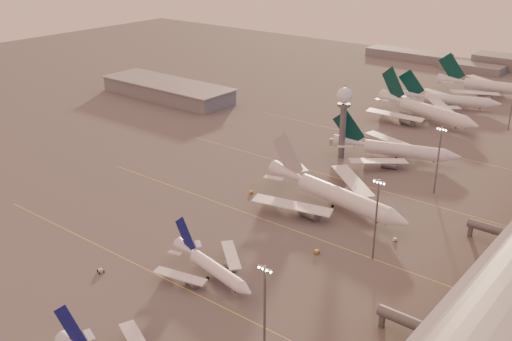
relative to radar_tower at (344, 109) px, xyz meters
The scene contains 21 objects.
ground 121.92m from the radar_tower, 92.39° to the right, with size 700.00×700.00×0.00m, color #605D5D.
taxiway_markings 71.83m from the radar_tower, 68.66° to the right, with size 180.00×185.25×0.02m.
hangar 127.68m from the radar_tower, behind, with size 82.00×27.00×8.50m.
radar_tower is the anchor object (origin of this frame).
mast_a 131.38m from the radar_tower, 66.17° to the right, with size 3.60×0.56×25.00m.
mast_b 82.32m from the radar_tower, 52.43° to the right, with size 3.60×0.56×25.00m.
mast_c 46.66m from the radar_tower, 12.53° to the right, with size 3.60×0.56×25.00m.
distant_horizon 205.86m from the radar_tower, 90.67° to the left, with size 165.00×37.50×9.00m.
narrowbody_mid 105.20m from the radar_tower, 78.55° to the right, with size 33.90×26.80×13.37m.
widebody_white 52.23m from the radar_tower, 61.40° to the right, with size 60.34×47.97×21.35m.
greentail_a 28.11m from the radar_tower, 30.33° to the left, with size 50.91×40.49×19.08m.
greentail_b 70.98m from the radar_tower, 84.38° to the left, with size 60.24×47.88×22.67m.
greentail_c 98.95m from the radar_tower, 85.99° to the left, with size 51.10×40.61×19.23m.
greentail_d 138.88m from the radar_tower, 83.77° to the left, with size 60.04×48.19×21.87m.
gsv_tug_mid 120.91m from the radar_tower, 92.63° to the right, with size 4.25×3.33×1.06m.
gsv_truck_b 83.67m from the radar_tower, 63.52° to the right, with size 6.11×2.40×2.45m.
gsv_truck_c 55.51m from the radar_tower, 96.46° to the right, with size 4.79×5.57×2.21m.
gsv_catering_b 74.53m from the radar_tower, 45.59° to the right, with size 5.05×3.37×3.81m.
gsv_tug_far 28.37m from the radar_tower, 55.77° to the right, with size 3.34×3.90×0.96m.
gsv_truck_d 28.17m from the radar_tower, 132.18° to the left, with size 3.20×6.14×2.36m.
gsv_tug_hangar 50.02m from the radar_tower, 42.07° to the left, with size 3.28×2.30×0.86m.
Camera 1 is at (122.76, -83.78, 89.71)m, focal length 42.00 mm.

